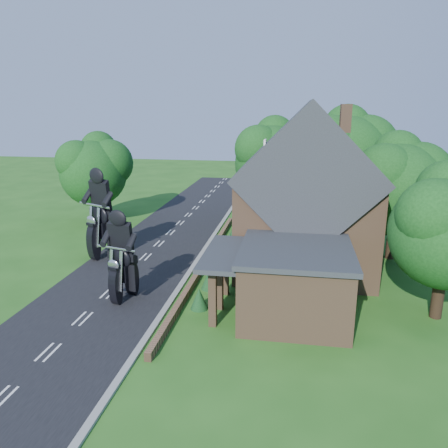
% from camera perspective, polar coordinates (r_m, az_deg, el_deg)
% --- Properties ---
extents(ground, '(120.00, 120.00, 0.00)m').
position_cam_1_polar(ground, '(24.93, -14.83, -8.75)').
color(ground, '#235818').
rests_on(ground, ground).
extents(road, '(7.00, 80.00, 0.02)m').
position_cam_1_polar(road, '(24.92, -14.84, -8.73)').
color(road, black).
rests_on(road, ground).
extents(kerb, '(0.30, 80.00, 0.12)m').
position_cam_1_polar(kerb, '(23.70, -6.65, -9.45)').
color(kerb, gray).
rests_on(kerb, ground).
extents(garden_wall, '(0.30, 22.00, 0.40)m').
position_cam_1_polar(garden_wall, '(27.98, -2.56, -5.12)').
color(garden_wall, brown).
rests_on(garden_wall, ground).
extents(house, '(9.54, 8.64, 10.24)m').
position_cam_1_polar(house, '(27.23, 10.66, 3.14)').
color(house, brown).
rests_on(house, ground).
extents(annex, '(7.05, 5.94, 3.44)m').
position_cam_1_polar(annex, '(21.45, 8.91, -7.28)').
color(annex, brown).
rests_on(annex, ground).
extents(tree_house_right, '(6.51, 6.00, 8.40)m').
position_cam_1_polar(tree_house_right, '(30.42, 22.38, 5.13)').
color(tree_house_right, black).
rests_on(tree_house_right, ground).
extents(tree_behind_house, '(7.81, 7.20, 10.08)m').
position_cam_1_polar(tree_behind_house, '(37.23, 16.33, 8.92)').
color(tree_behind_house, black).
rests_on(tree_behind_house, ground).
extents(tree_behind_left, '(6.94, 6.40, 9.16)m').
position_cam_1_polar(tree_behind_left, '(38.04, 6.97, 8.78)').
color(tree_behind_left, black).
rests_on(tree_behind_left, ground).
extents(tree_far_road, '(6.08, 5.60, 7.84)m').
position_cam_1_polar(tree_far_road, '(38.90, -16.17, 7.11)').
color(tree_far_road, black).
rests_on(tree_far_road, ground).
extents(shrub_a, '(0.90, 0.90, 1.10)m').
position_cam_1_polar(shrub_a, '(22.23, -3.26, -9.71)').
color(shrub_a, '#113718').
rests_on(shrub_a, ground).
extents(shrub_b, '(0.90, 0.90, 1.10)m').
position_cam_1_polar(shrub_b, '(24.47, -1.97, -7.29)').
color(shrub_b, '#113718').
rests_on(shrub_b, ground).
extents(shrub_c, '(0.90, 0.90, 1.10)m').
position_cam_1_polar(shrub_c, '(26.75, -0.91, -5.27)').
color(shrub_c, '#113718').
rests_on(shrub_c, ground).
extents(shrub_d, '(0.90, 0.90, 1.10)m').
position_cam_1_polar(shrub_d, '(31.42, 0.74, -2.13)').
color(shrub_d, '#113718').
rests_on(shrub_d, ground).
extents(shrub_e, '(0.90, 0.90, 1.10)m').
position_cam_1_polar(shrub_e, '(33.79, 1.38, -0.89)').
color(shrub_e, '#113718').
rests_on(shrub_e, ground).
extents(shrub_f, '(0.90, 0.90, 1.10)m').
position_cam_1_polar(shrub_f, '(36.18, 1.94, 0.20)').
color(shrub_f, '#113718').
rests_on(shrub_f, ground).
extents(motorcycle_lead, '(0.79, 1.62, 1.47)m').
position_cam_1_polar(motorcycle_lead, '(23.70, -12.91, -7.97)').
color(motorcycle_lead, black).
rests_on(motorcycle_lead, ground).
extents(motorcycle_follow, '(1.27, 1.98, 1.82)m').
position_cam_1_polar(motorcycle_follow, '(30.50, -15.38, -2.53)').
color(motorcycle_follow, black).
rests_on(motorcycle_follow, ground).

